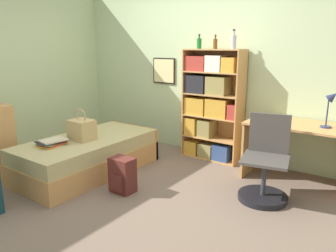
{
  "coord_description": "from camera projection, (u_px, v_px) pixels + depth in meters",
  "views": [
    {
      "loc": [
        2.48,
        -2.67,
        1.62
      ],
      "look_at": [
        0.43,
        0.18,
        0.75
      ],
      "focal_mm": 35.0,
      "sensor_mm": 36.0,
      "label": 1
    }
  ],
  "objects": [
    {
      "name": "bottle_green",
      "position": [
        199.0,
        43.0,
        4.63
      ],
      "size": [
        0.07,
        0.07,
        0.2
      ],
      "color": "#1E6B2D",
      "rests_on": "bookcase"
    },
    {
      "name": "wall_back",
      "position": [
        201.0,
        67.0,
        4.88
      ],
      "size": [
        10.0,
        0.09,
        2.6
      ],
      "color": "beige",
      "rests_on": "ground_plane"
    },
    {
      "name": "wall_left",
      "position": [
        14.0,
        67.0,
        4.87
      ],
      "size": [
        0.06,
        10.0,
        2.6
      ],
      "color": "beige",
      "rests_on": "ground_plane"
    },
    {
      "name": "desk_lamp",
      "position": [
        331.0,
        102.0,
        3.59
      ],
      "size": [
        0.17,
        0.12,
        0.43
      ],
      "color": "navy",
      "rests_on": "desk"
    },
    {
      "name": "desk_chair",
      "position": [
        265.0,
        173.0,
        3.51
      ],
      "size": [
        0.56,
        0.56,
        0.91
      ],
      "color": "black",
      "rests_on": "ground_plane"
    },
    {
      "name": "handbag",
      "position": [
        82.0,
        130.0,
        4.13
      ],
      "size": [
        0.3,
        0.24,
        0.4
      ],
      "color": "tan",
      "rests_on": "bed"
    },
    {
      "name": "bottle_brown",
      "position": [
        215.0,
        43.0,
        4.47
      ],
      "size": [
        0.06,
        0.06,
        0.19
      ],
      "color": "brown",
      "rests_on": "bookcase"
    },
    {
      "name": "desk",
      "position": [
        300.0,
        142.0,
        3.88
      ],
      "size": [
        1.23,
        0.66,
        0.72
      ],
      "color": "tan",
      "rests_on": "ground_plane"
    },
    {
      "name": "bed",
      "position": [
        89.0,
        155.0,
        4.27
      ],
      "size": [
        0.92,
        1.82,
        0.45
      ],
      "color": "tan",
      "rests_on": "ground_plane"
    },
    {
      "name": "bookcase",
      "position": [
        210.0,
        105.0,
        4.67
      ],
      "size": [
        0.85,
        0.33,
        1.57
      ],
      "color": "tan",
      "rests_on": "ground_plane"
    },
    {
      "name": "bottle_clear",
      "position": [
        234.0,
        41.0,
        4.28
      ],
      "size": [
        0.07,
        0.07,
        0.25
      ],
      "color": "#B7BCC1",
      "rests_on": "bookcase"
    },
    {
      "name": "backpack",
      "position": [
        122.0,
        175.0,
        3.68
      ],
      "size": [
        0.27,
        0.22,
        0.4
      ],
      "color": "#56231E",
      "rests_on": "ground_plane"
    },
    {
      "name": "book_stack_on_bed",
      "position": [
        52.0,
        142.0,
        3.91
      ],
      "size": [
        0.29,
        0.36,
        0.07
      ],
      "color": "gold",
      "rests_on": "bed"
    },
    {
      "name": "ground_plane",
      "position": [
        130.0,
        185.0,
        3.9
      ],
      "size": [
        14.0,
        14.0,
        0.0
      ],
      "primitive_type": "plane",
      "color": "#756051"
    }
  ]
}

